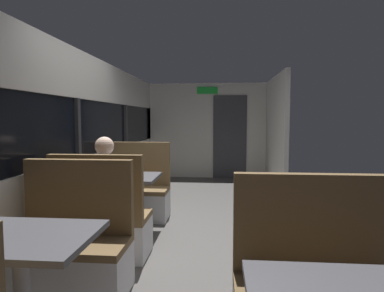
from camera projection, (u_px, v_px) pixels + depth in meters
name	position (u px, v px, depth m)	size (l,w,h in m)	color
ground_plane	(193.00, 238.00, 4.12)	(3.30, 9.20, 0.02)	#514F4C
carriage_window_panel_left	(76.00, 146.00, 4.15)	(0.09, 8.48, 2.30)	beige
carriage_end_bulkhead	(210.00, 131.00, 8.18)	(2.90, 0.11, 2.30)	beige
carriage_aisle_panel_right	(275.00, 133.00, 6.88)	(0.08, 2.40, 2.30)	beige
dining_table_near_window	(20.00, 251.00, 2.07)	(0.90, 0.70, 0.74)	#9E9EA3
bench_near_window_facing_entry	(72.00, 254.00, 2.79)	(0.95, 0.50, 1.10)	silver
dining_table_mid_window	(122.00, 184.00, 4.18)	(0.90, 0.70, 0.74)	#9E9EA3
bench_mid_window_facing_end	(102.00, 226.00, 3.51)	(0.95, 0.50, 1.10)	silver
bench_mid_window_facing_entry	(136.00, 196.00, 4.90)	(0.95, 0.50, 1.10)	silver
seated_passenger	(104.00, 205.00, 3.56)	(0.47, 0.55, 1.26)	#26262D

